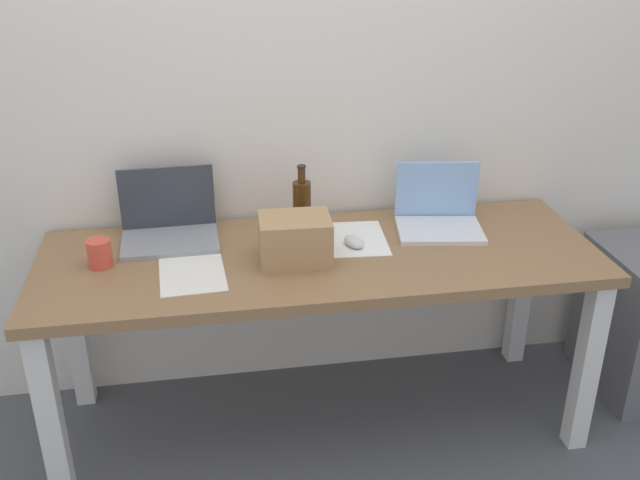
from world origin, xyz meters
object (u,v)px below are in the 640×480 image
at_px(laptop_left, 169,226).
at_px(coffee_mug, 99,253).
at_px(beer_bottle, 302,206).
at_px(cardboard_box, 295,239).
at_px(computer_mouse, 354,242).
at_px(desk, 320,277).
at_px(laptop_right, 439,216).

distance_m(laptop_left, coffee_mug, 0.28).
relative_size(beer_bottle, cardboard_box, 1.10).
distance_m(computer_mouse, coffee_mug, 0.87).
relative_size(desk, beer_bottle, 7.40).
relative_size(computer_mouse, coffee_mug, 1.05).
xyz_separation_m(laptop_right, computer_mouse, (-0.34, -0.10, -0.03)).
bearing_deg(desk, computer_mouse, 15.67).
relative_size(laptop_left, cardboard_box, 1.45).
height_order(laptop_right, cardboard_box, laptop_right).
distance_m(desk, beer_bottle, 0.27).
bearing_deg(coffee_mug, computer_mouse, 0.73).
xyz_separation_m(beer_bottle, computer_mouse, (0.17, -0.14, -0.09)).
bearing_deg(desk, laptop_right, 16.16).
distance_m(laptop_right, coffee_mug, 1.21).
distance_m(cardboard_box, coffee_mug, 0.65).
relative_size(laptop_left, beer_bottle, 1.32).
xyz_separation_m(laptop_left, cardboard_box, (0.42, -0.24, 0.03)).
height_order(laptop_right, coffee_mug, laptop_right).
height_order(desk, coffee_mug, coffee_mug).
distance_m(beer_bottle, computer_mouse, 0.23).
height_order(laptop_right, computer_mouse, laptop_right).
height_order(beer_bottle, cardboard_box, beer_bottle).
xyz_separation_m(beer_bottle, coffee_mug, (-0.70, -0.15, -0.06)).
bearing_deg(beer_bottle, laptop_left, 176.88).
relative_size(desk, cardboard_box, 8.17).
bearing_deg(coffee_mug, desk, -1.93).
xyz_separation_m(desk, coffee_mug, (-0.74, 0.02, 0.14)).
xyz_separation_m(computer_mouse, cardboard_box, (-0.22, -0.08, 0.06)).
relative_size(laptop_left, coffee_mug, 3.63).
xyz_separation_m(laptop_right, beer_bottle, (-0.50, 0.04, 0.06)).
relative_size(desk, laptop_right, 5.67).
bearing_deg(cardboard_box, beer_bottle, 75.72).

